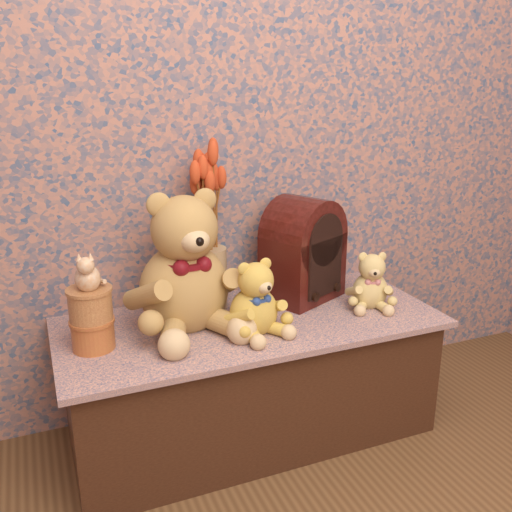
{
  "coord_description": "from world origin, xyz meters",
  "views": [
    {
      "loc": [
        -0.65,
        -0.4,
        1.22
      ],
      "look_at": [
        0.0,
        1.18,
        0.68
      ],
      "focal_mm": 39.34,
      "sensor_mm": 36.0,
      "label": 1
    }
  ],
  "objects_px": {
    "cathedral_radio": "(303,249)",
    "ceramic_vase": "(208,278)",
    "teddy_medium": "(254,294)",
    "teddy_small": "(371,277)",
    "biscuit_tin_lower": "(93,334)",
    "teddy_large": "(183,255)",
    "cat_figurine": "(87,270)"
  },
  "relations": [
    {
      "from": "cathedral_radio",
      "to": "ceramic_vase",
      "type": "xyz_separation_m",
      "value": [
        -0.35,
        0.04,
        -0.08
      ]
    },
    {
      "from": "teddy_medium",
      "to": "teddy_small",
      "type": "distance_m",
      "value": 0.47
    },
    {
      "from": "ceramic_vase",
      "to": "cathedral_radio",
      "type": "bearing_deg",
      "value": -6.75
    },
    {
      "from": "cathedral_radio",
      "to": "biscuit_tin_lower",
      "type": "distance_m",
      "value": 0.79
    },
    {
      "from": "teddy_large",
      "to": "cathedral_radio",
      "type": "height_order",
      "value": "teddy_large"
    },
    {
      "from": "teddy_medium",
      "to": "teddy_large",
      "type": "bearing_deg",
      "value": 131.09
    },
    {
      "from": "ceramic_vase",
      "to": "biscuit_tin_lower",
      "type": "height_order",
      "value": "ceramic_vase"
    },
    {
      "from": "biscuit_tin_lower",
      "to": "cat_figurine",
      "type": "relative_size",
      "value": 1.05
    },
    {
      "from": "teddy_small",
      "to": "cat_figurine",
      "type": "relative_size",
      "value": 1.79
    },
    {
      "from": "biscuit_tin_lower",
      "to": "cathedral_radio",
      "type": "bearing_deg",
      "value": 9.81
    },
    {
      "from": "teddy_large",
      "to": "cat_figurine",
      "type": "xyz_separation_m",
      "value": [
        -0.3,
        -0.06,
        0.01
      ]
    },
    {
      "from": "cathedral_radio",
      "to": "teddy_small",
      "type": "bearing_deg",
      "value": -66.24
    },
    {
      "from": "biscuit_tin_lower",
      "to": "cat_figurine",
      "type": "distance_m",
      "value": 0.21
    },
    {
      "from": "cathedral_radio",
      "to": "teddy_medium",
      "type": "bearing_deg",
      "value": -168.2
    },
    {
      "from": "teddy_large",
      "to": "teddy_medium",
      "type": "xyz_separation_m",
      "value": [
        0.19,
        -0.14,
        -0.11
      ]
    },
    {
      "from": "ceramic_vase",
      "to": "biscuit_tin_lower",
      "type": "bearing_deg",
      "value": -157.49
    },
    {
      "from": "teddy_small",
      "to": "cat_figurine",
      "type": "bearing_deg",
      "value": -159.61
    },
    {
      "from": "teddy_medium",
      "to": "cathedral_radio",
      "type": "relative_size",
      "value": 0.69
    },
    {
      "from": "teddy_large",
      "to": "biscuit_tin_lower",
      "type": "xyz_separation_m",
      "value": [
        -0.3,
        -0.06,
        -0.2
      ]
    },
    {
      "from": "cat_figurine",
      "to": "ceramic_vase",
      "type": "bearing_deg",
      "value": 32.42
    },
    {
      "from": "teddy_medium",
      "to": "ceramic_vase",
      "type": "height_order",
      "value": "teddy_medium"
    },
    {
      "from": "teddy_small",
      "to": "ceramic_vase",
      "type": "relative_size",
      "value": 0.99
    },
    {
      "from": "teddy_small",
      "to": "cathedral_radio",
      "type": "bearing_deg",
      "value": 160.95
    },
    {
      "from": "teddy_large",
      "to": "cathedral_radio",
      "type": "bearing_deg",
      "value": 3.56
    },
    {
      "from": "teddy_large",
      "to": "biscuit_tin_lower",
      "type": "bearing_deg",
      "value": -173.7
    },
    {
      "from": "teddy_small",
      "to": "biscuit_tin_lower",
      "type": "xyz_separation_m",
      "value": [
        -0.96,
        0.03,
        -0.06
      ]
    },
    {
      "from": "teddy_large",
      "to": "teddy_small",
      "type": "relative_size",
      "value": 2.24
    },
    {
      "from": "teddy_medium",
      "to": "teddy_small",
      "type": "height_order",
      "value": "teddy_medium"
    },
    {
      "from": "cathedral_radio",
      "to": "biscuit_tin_lower",
      "type": "height_order",
      "value": "cathedral_radio"
    },
    {
      "from": "teddy_medium",
      "to": "cat_figurine",
      "type": "xyz_separation_m",
      "value": [
        -0.49,
        0.07,
        0.12
      ]
    },
    {
      "from": "teddy_small",
      "to": "teddy_large",
      "type": "bearing_deg",
      "value": -165.82
    },
    {
      "from": "teddy_large",
      "to": "biscuit_tin_lower",
      "type": "distance_m",
      "value": 0.37
    }
  ]
}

